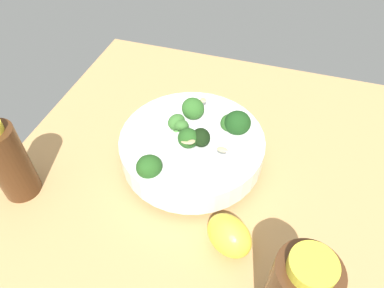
# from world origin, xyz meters

# --- Properties ---
(ground_plane) EXTENTS (0.65, 0.65, 0.03)m
(ground_plane) POSITION_xyz_m (0.00, 0.00, -0.02)
(ground_plane) COLOR tan
(bowl_of_broccoli) EXTENTS (0.22, 0.22, 0.09)m
(bowl_of_broccoli) POSITION_xyz_m (0.04, -0.02, 0.04)
(bowl_of_broccoli) COLOR white
(bowl_of_broccoli) RESTS_ON ground_plane
(lemon_wedge) EXTENTS (0.08, 0.08, 0.05)m
(lemon_wedge) POSITION_xyz_m (-0.06, 0.11, 0.03)
(lemon_wedge) COLOR yellow
(lemon_wedge) RESTS_ON ground_plane
(bottle_short) EXTENTS (0.05, 0.05, 0.14)m
(bottle_short) POSITION_xyz_m (0.26, 0.12, 0.06)
(bottle_short) COLOR #472814
(bottle_short) RESTS_ON ground_plane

